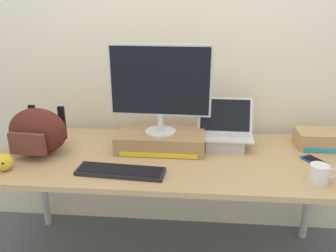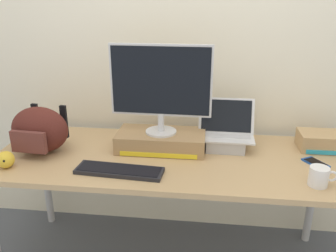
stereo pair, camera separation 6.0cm
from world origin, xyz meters
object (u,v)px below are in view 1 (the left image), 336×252
at_px(open_laptop, 224,137).
at_px(coffee_mug, 319,174).
at_px(toner_box_yellow, 161,141).
at_px(plush_toy, 4,162).
at_px(desktop_monitor, 160,86).
at_px(toner_box_cyan, 324,139).
at_px(messenger_backpack, 38,131).
at_px(external_keyboard, 121,171).
at_px(cell_phone, 314,161).

height_order(open_laptop, coffee_mug, open_laptop).
relative_size(toner_box_yellow, plush_toy, 5.64).
bearing_deg(open_laptop, desktop_monitor, -168.92).
distance_m(open_laptop, toner_box_cyan, 0.59).
bearing_deg(toner_box_cyan, messenger_backpack, -172.32).
height_order(toner_box_yellow, external_keyboard, toner_box_yellow).
xyz_separation_m(open_laptop, toner_box_cyan, (0.59, 0.04, -0.01)).
relative_size(desktop_monitor, coffee_mug, 4.29).
height_order(toner_box_yellow, desktop_monitor, desktop_monitor).
xyz_separation_m(desktop_monitor, cell_phone, (0.85, -0.10, -0.38)).
height_order(toner_box_yellow, open_laptop, open_laptop).
height_order(desktop_monitor, open_laptop, desktop_monitor).
distance_m(cell_phone, toner_box_cyan, 0.24).
bearing_deg(messenger_backpack, cell_phone, 4.87).
bearing_deg(external_keyboard, cell_phone, 16.33).
bearing_deg(toner_box_yellow, toner_box_cyan, 6.37).
height_order(messenger_backpack, coffee_mug, messenger_backpack).
xyz_separation_m(messenger_backpack, cell_phone, (1.53, 0.01, -0.13)).
height_order(messenger_backpack, plush_toy, messenger_backpack).
xyz_separation_m(cell_phone, plush_toy, (-1.62, -0.23, 0.04)).
xyz_separation_m(coffee_mug, cell_phone, (0.05, 0.23, -0.04)).
bearing_deg(plush_toy, open_laptop, 19.14).
bearing_deg(external_keyboard, toner_box_cyan, 24.85).
height_order(desktop_monitor, coffee_mug, desktop_monitor).
distance_m(toner_box_yellow, open_laptop, 0.38).
bearing_deg(toner_box_yellow, desktop_monitor, -91.97).
bearing_deg(plush_toy, coffee_mug, 0.01).
xyz_separation_m(open_laptop, external_keyboard, (-0.55, -0.38, -0.05)).
relative_size(external_keyboard, coffee_mug, 3.44).
distance_m(toner_box_yellow, coffee_mug, 0.86).
height_order(desktop_monitor, messenger_backpack, desktop_monitor).
xyz_separation_m(toner_box_yellow, desktop_monitor, (-0.00, -0.00, 0.33)).
relative_size(open_laptop, coffee_mug, 2.47).
relative_size(desktop_monitor, plush_toy, 6.30).
height_order(desktop_monitor, toner_box_cyan, desktop_monitor).
distance_m(desktop_monitor, open_laptop, 0.50).
distance_m(desktop_monitor, external_keyboard, 0.52).
bearing_deg(toner_box_cyan, external_keyboard, -159.44).
distance_m(messenger_backpack, coffee_mug, 1.50).
xyz_separation_m(open_laptop, cell_phone, (0.48, -0.17, -0.06)).
height_order(cell_phone, plush_toy, plush_toy).
distance_m(desktop_monitor, toner_box_cyan, 1.02).
bearing_deg(coffee_mug, plush_toy, -179.99).
bearing_deg(messenger_backpack, toner_box_cyan, 12.03).
relative_size(external_keyboard, plush_toy, 5.05).
distance_m(open_laptop, cell_phone, 0.51).
distance_m(external_keyboard, cell_phone, 1.04).
bearing_deg(open_laptop, toner_box_yellow, -169.10).
bearing_deg(external_keyboard, plush_toy, -174.31).
distance_m(external_keyboard, plush_toy, 0.60).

